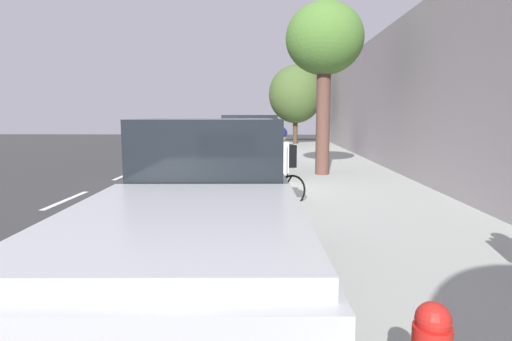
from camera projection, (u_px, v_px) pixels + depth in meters
The scene contains 13 objects.
ground at pixel (213, 188), 11.83m from camera, with size 63.19×63.19×0.00m, color #363636.
sidewalk at pixel (355, 186), 11.70m from camera, with size 3.58×39.49×0.13m, color #A9AEA6.
curb_edge at pixel (287, 186), 11.76m from camera, with size 0.16×39.49×0.13m, color gray.
lane_stripe_centre at pixel (101, 185), 12.18m from camera, with size 0.14×40.00×0.01m.
lane_stripe_bike_edge at pixel (233, 188), 11.81m from camera, with size 0.12×39.49×0.01m, color white.
building_facade at pixel (436, 94), 11.32m from camera, with size 0.50×39.49×5.07m, color gray.
parked_pickup_silver_second at pixel (203, 218), 4.58m from camera, with size 2.17×5.37×1.95m.
parked_suv_white_mid at pixel (252, 144), 14.28m from camera, with size 2.01×4.72×1.99m.
parked_sedan_grey_far at pixel (258, 135), 25.97m from camera, with size 2.06×4.51×1.52m.
bicycle_at_curb at pixel (270, 192), 8.98m from camera, with size 1.58×0.87×0.78m.
cyclist_with_backpack at pixel (282, 161), 8.44m from camera, with size 0.48×0.60×1.77m.
street_tree_mid_block at pixel (325, 42), 13.04m from camera, with size 2.37×2.37×5.27m.
street_tree_far_end at pixel (296, 94), 27.25m from camera, with size 3.41×3.41×5.00m.
Camera 1 is at (1.55, -11.63, 2.00)m, focal length 30.08 mm.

